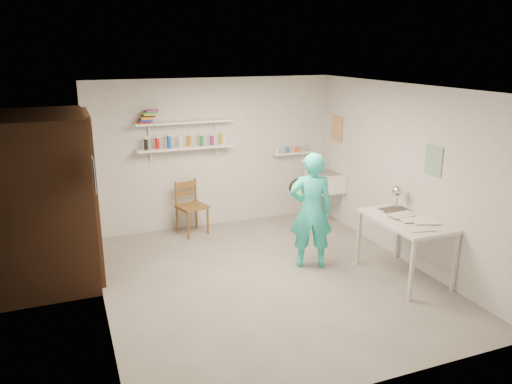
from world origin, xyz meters
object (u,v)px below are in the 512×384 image
object	(u,v)px
work_table	(404,248)
desk_lamp	(398,191)
wooden_chair	(192,207)
belfast_sink	(325,181)
wall_clock	(299,188)
man	(311,211)

from	to	relation	value
work_table	desk_lamp	size ratio (longest dim) A/B	8.00
wooden_chair	belfast_sink	bearing A→B (deg)	-23.64
wall_clock	work_table	size ratio (longest dim) A/B	0.24
belfast_sink	wooden_chair	bearing A→B (deg)	174.02
desk_lamp	wooden_chair	bearing A→B (deg)	138.68
wooden_chair	work_table	size ratio (longest dim) A/B	0.75
man	desk_lamp	distance (m)	1.20
wooden_chair	wall_clock	bearing A→B (deg)	-72.73
man	wooden_chair	xyz separation A→B (m)	(-1.17, 1.77, -0.34)
belfast_sink	work_table	distance (m)	2.30
man	work_table	world-z (taller)	man
belfast_sink	work_table	size ratio (longest dim) A/B	0.51
work_table	desk_lamp	xyz separation A→B (m)	(0.20, 0.47, 0.61)
man	desk_lamp	size ratio (longest dim) A/B	10.58
wooden_chair	man	bearing A→B (deg)	-74.22
wall_clock	desk_lamp	distance (m)	1.31
belfast_sink	wall_clock	xyz separation A→B (m)	(-1.14, -1.33, 0.34)
man	wooden_chair	size ratio (longest dim) A/B	1.75
man	wall_clock	bearing A→B (deg)	-49.28
belfast_sink	desk_lamp	xyz separation A→B (m)	(0.09, -1.80, 0.31)
work_table	wooden_chair	bearing A→B (deg)	130.19
wooden_chair	desk_lamp	distance (m)	3.13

